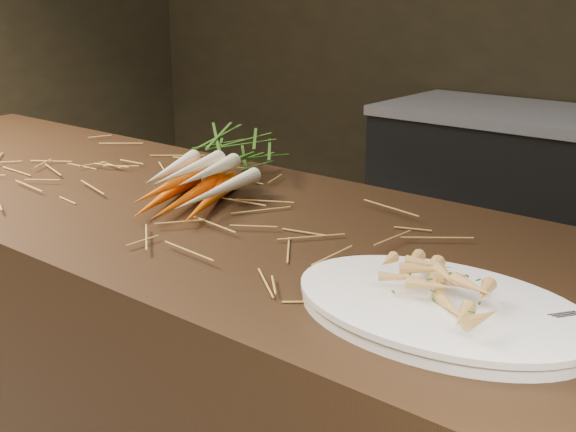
{
  "coord_description": "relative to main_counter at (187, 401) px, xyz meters",
  "views": [
    {
      "loc": [
        1.04,
        -0.61,
        1.31
      ],
      "look_at": [
        0.35,
        0.23,
        0.96
      ],
      "focal_mm": 45.0,
      "sensor_mm": 36.0,
      "label": 1
    }
  ],
  "objects": [
    {
      "name": "main_counter",
      "position": [
        0.0,
        0.0,
        0.0
      ],
      "size": [
        2.4,
        0.7,
        0.9
      ],
      "primitive_type": "cube",
      "color": "black",
      "rests_on": "ground"
    },
    {
      "name": "straw_bedding",
      "position": [
        0.0,
        0.0,
        0.46
      ],
      "size": [
        1.4,
        0.6,
        0.02
      ],
      "primitive_type": null,
      "color": "olive",
      "rests_on": "main_counter"
    },
    {
      "name": "root_veg_bunch",
      "position": [
        -0.01,
        0.13,
        0.5
      ],
      "size": [
        0.34,
        0.54,
        0.1
      ],
      "rotation": [
        0.0,
        0.0,
        0.38
      ],
      "color": "#E85907",
      "rests_on": "main_counter"
    },
    {
      "name": "serving_platter",
      "position": [
        0.65,
        -0.14,
        0.46
      ],
      "size": [
        0.4,
        0.27,
        0.02
      ],
      "primitive_type": null,
      "rotation": [
        0.0,
        0.0,
        0.02
      ],
      "color": "white",
      "rests_on": "main_counter"
    },
    {
      "name": "roasted_veg_heap",
      "position": [
        0.65,
        -0.14,
        0.49
      ],
      "size": [
        0.19,
        0.14,
        0.04
      ],
      "primitive_type": null,
      "rotation": [
        0.0,
        0.0,
        0.02
      ],
      "color": "#AF7E38",
      "rests_on": "serving_platter"
    },
    {
      "name": "serving_fork",
      "position": [
        0.79,
        -0.15,
        0.47
      ],
      "size": [
        0.1,
        0.13,
        0.0
      ],
      "primitive_type": "cube",
      "rotation": [
        0.0,
        0.0,
        -0.61
      ],
      "color": "silver",
      "rests_on": "serving_platter"
    }
  ]
}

